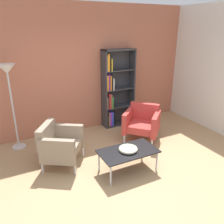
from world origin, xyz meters
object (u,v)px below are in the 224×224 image
(bookshelf_tall, at_px, (115,90))
(coffee_table_low, at_px, (128,152))
(armchair_by_bookshelf, at_px, (59,144))
(floor_lamp_torchiere, at_px, (8,80))
(armchair_near_window, at_px, (142,122))
(decorative_bowl, at_px, (128,149))

(bookshelf_tall, distance_m, coffee_table_low, 2.11)
(armchair_by_bookshelf, bearing_deg, floor_lamp_torchiere, 64.74)
(armchair_near_window, bearing_deg, floor_lamp_torchiere, -151.96)
(coffee_table_low, xyz_separation_m, decorative_bowl, (0.00, -0.00, 0.07))
(armchair_by_bookshelf, bearing_deg, armchair_near_window, -52.19)
(bookshelf_tall, distance_m, decorative_bowl, 2.09)
(bookshelf_tall, xyz_separation_m, decorative_bowl, (-0.73, -1.91, -0.48))
(coffee_table_low, bearing_deg, floor_lamp_torchiere, 132.73)
(armchair_by_bookshelf, height_order, floor_lamp_torchiere, floor_lamp_torchiere)
(decorative_bowl, distance_m, floor_lamp_torchiere, 2.60)
(coffee_table_low, relative_size, armchair_near_window, 1.05)
(coffee_table_low, relative_size, floor_lamp_torchiere, 0.57)
(bookshelf_tall, bearing_deg, coffee_table_low, -110.90)
(decorative_bowl, bearing_deg, armchair_near_window, 45.46)
(armchair_by_bookshelf, xyz_separation_m, floor_lamp_torchiere, (-0.63, 1.01, 1.03))
(armchair_near_window, xyz_separation_m, floor_lamp_torchiere, (-2.52, 0.85, 1.03))
(floor_lamp_torchiere, bearing_deg, armchair_by_bookshelf, -58.15)
(bookshelf_tall, height_order, armchair_by_bookshelf, bookshelf_tall)
(armchair_by_bookshelf, relative_size, floor_lamp_torchiere, 0.54)
(decorative_bowl, xyz_separation_m, armchair_by_bookshelf, (-1.00, 0.75, -0.02))
(coffee_table_low, distance_m, floor_lamp_torchiere, 2.63)
(coffee_table_low, bearing_deg, armchair_by_bookshelf, 143.10)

